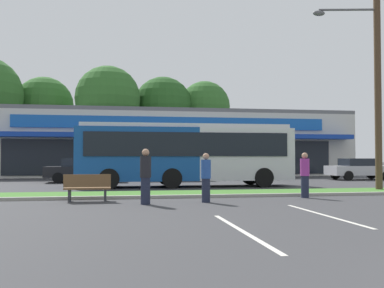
{
  "coord_description": "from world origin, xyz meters",
  "views": [
    {
      "loc": [
        -5.33,
        -3.68,
        1.54
      ],
      "look_at": [
        -1.61,
        18.1,
        2.21
      ],
      "focal_mm": 41.17,
      "sensor_mm": 36.0,
      "label": 1
    }
  ],
  "objects_px": {
    "car_0": "(83,170)",
    "car_1": "(359,169)",
    "pedestrian_by_pole": "(146,176)",
    "car_2": "(174,169)",
    "city_bus": "(185,153)",
    "utility_pole": "(375,57)",
    "pedestrian_far": "(305,175)",
    "pedestrian_near_bench": "(206,178)",
    "bus_stop_bench": "(87,187)"
  },
  "relations": [
    {
      "from": "car_0",
      "to": "car_1",
      "type": "height_order",
      "value": "car_0"
    },
    {
      "from": "pedestrian_by_pole",
      "to": "car_2",
      "type": "bearing_deg",
      "value": -110.72
    },
    {
      "from": "city_bus",
      "to": "car_2",
      "type": "distance_m",
      "value": 6.0
    },
    {
      "from": "pedestrian_by_pole",
      "to": "city_bus",
      "type": "bearing_deg",
      "value": -117.12
    },
    {
      "from": "utility_pole",
      "to": "car_0",
      "type": "relative_size",
      "value": 2.48
    },
    {
      "from": "city_bus",
      "to": "pedestrian_far",
      "type": "bearing_deg",
      "value": -62.84
    },
    {
      "from": "pedestrian_near_bench",
      "to": "pedestrian_by_pole",
      "type": "xyz_separation_m",
      "value": [
        -2.08,
        -0.31,
        0.07
      ]
    },
    {
      "from": "utility_pole",
      "to": "car_0",
      "type": "height_order",
      "value": "utility_pole"
    },
    {
      "from": "utility_pole",
      "to": "bus_stop_bench",
      "type": "relative_size",
      "value": 7.12
    },
    {
      "from": "car_2",
      "to": "car_0",
      "type": "bearing_deg",
      "value": 8.21
    },
    {
      "from": "bus_stop_bench",
      "to": "pedestrian_near_bench",
      "type": "xyz_separation_m",
      "value": [
        4.01,
        -0.98,
        0.34
      ]
    },
    {
      "from": "bus_stop_bench",
      "to": "pedestrian_by_pole",
      "type": "height_order",
      "value": "pedestrian_by_pole"
    },
    {
      "from": "utility_pole",
      "to": "car_1",
      "type": "bearing_deg",
      "value": 63.01
    },
    {
      "from": "utility_pole",
      "to": "pedestrian_near_bench",
      "type": "relative_size",
      "value": 6.77
    },
    {
      "from": "car_1",
      "to": "pedestrian_near_bench",
      "type": "bearing_deg",
      "value": -135.67
    },
    {
      "from": "bus_stop_bench",
      "to": "car_1",
      "type": "xyz_separation_m",
      "value": [
        17.46,
        12.16,
        0.25
      ]
    },
    {
      "from": "pedestrian_near_bench",
      "to": "pedestrian_far",
      "type": "bearing_deg",
      "value": -50.02
    },
    {
      "from": "utility_pole",
      "to": "pedestrian_by_pole",
      "type": "xyz_separation_m",
      "value": [
        -10.46,
        -3.51,
        -5.13
      ]
    },
    {
      "from": "city_bus",
      "to": "pedestrian_by_pole",
      "type": "distance_m",
      "value": 8.78
    },
    {
      "from": "utility_pole",
      "to": "pedestrian_far",
      "type": "xyz_separation_m",
      "value": [
        -4.33,
        -2.14,
        -5.18
      ]
    },
    {
      "from": "city_bus",
      "to": "pedestrian_far",
      "type": "relative_size",
      "value": 6.51
    },
    {
      "from": "utility_pole",
      "to": "car_1",
      "type": "height_order",
      "value": "utility_pole"
    },
    {
      "from": "car_2",
      "to": "pedestrian_by_pole",
      "type": "distance_m",
      "value": 14.53
    },
    {
      "from": "bus_stop_bench",
      "to": "car_0",
      "type": "distance_m",
      "value": 12.19
    },
    {
      "from": "car_1",
      "to": "car_2",
      "type": "distance_m",
      "value": 12.79
    },
    {
      "from": "bus_stop_bench",
      "to": "pedestrian_by_pole",
      "type": "xyz_separation_m",
      "value": [
        1.93,
        -1.29,
        0.41
      ]
    },
    {
      "from": "bus_stop_bench",
      "to": "car_1",
      "type": "bearing_deg",
      "value": -145.14
    },
    {
      "from": "car_2",
      "to": "pedestrian_near_bench",
      "type": "xyz_separation_m",
      "value": [
        -0.69,
        -13.95,
        0.05
      ]
    },
    {
      "from": "pedestrian_near_bench",
      "to": "bus_stop_bench",
      "type": "bearing_deg",
      "value": 101.71
    },
    {
      "from": "bus_stop_bench",
      "to": "car_1",
      "type": "distance_m",
      "value": 21.28
    },
    {
      "from": "city_bus",
      "to": "car_2",
      "type": "relative_size",
      "value": 2.6
    },
    {
      "from": "utility_pole",
      "to": "car_1",
      "type": "xyz_separation_m",
      "value": [
        5.06,
        9.94,
        -5.3
      ]
    },
    {
      "from": "city_bus",
      "to": "bus_stop_bench",
      "type": "xyz_separation_m",
      "value": [
        -4.54,
        -7.05,
        -1.26
      ]
    },
    {
      "from": "city_bus",
      "to": "car_0",
      "type": "relative_size",
      "value": 2.44
    },
    {
      "from": "bus_stop_bench",
      "to": "pedestrian_by_pole",
      "type": "relative_size",
      "value": 0.88
    },
    {
      "from": "pedestrian_far",
      "to": "pedestrian_near_bench",
      "type": "bearing_deg",
      "value": 41.67
    },
    {
      "from": "car_2",
      "to": "bus_stop_bench",
      "type": "bearing_deg",
      "value": 70.09
    },
    {
      "from": "city_bus",
      "to": "pedestrian_near_bench",
      "type": "distance_m",
      "value": 8.1
    },
    {
      "from": "car_1",
      "to": "pedestrian_by_pole",
      "type": "xyz_separation_m",
      "value": [
        -15.52,
        -13.45,
        0.16
      ]
    },
    {
      "from": "car_0",
      "to": "utility_pole",
      "type": "bearing_deg",
      "value": -36.41
    },
    {
      "from": "car_0",
      "to": "bus_stop_bench",
      "type": "bearing_deg",
      "value": -85.05
    },
    {
      "from": "pedestrian_by_pole",
      "to": "car_1",
      "type": "bearing_deg",
      "value": -148.85
    },
    {
      "from": "city_bus",
      "to": "pedestrian_near_bench",
      "type": "relative_size",
      "value": 6.65
    },
    {
      "from": "pedestrian_by_pole",
      "to": "bus_stop_bench",
      "type": "bearing_deg",
      "value": -43.53
    },
    {
      "from": "pedestrian_far",
      "to": "bus_stop_bench",
      "type": "bearing_deg",
      "value": 27.65
    },
    {
      "from": "car_1",
      "to": "pedestrian_near_bench",
      "type": "height_order",
      "value": "pedestrian_near_bench"
    },
    {
      "from": "car_1",
      "to": "pedestrian_near_bench",
      "type": "xyz_separation_m",
      "value": [
        -13.45,
        -13.14,
        0.09
      ]
    },
    {
      "from": "pedestrian_near_bench",
      "to": "city_bus",
      "type": "bearing_deg",
      "value": 21.65
    },
    {
      "from": "utility_pole",
      "to": "bus_stop_bench",
      "type": "xyz_separation_m",
      "value": [
        -12.4,
        -2.22,
        -5.54
      ]
    },
    {
      "from": "city_bus",
      "to": "pedestrian_by_pole",
      "type": "xyz_separation_m",
      "value": [
        -2.61,
        -8.34,
        -0.85
      ]
    }
  ]
}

